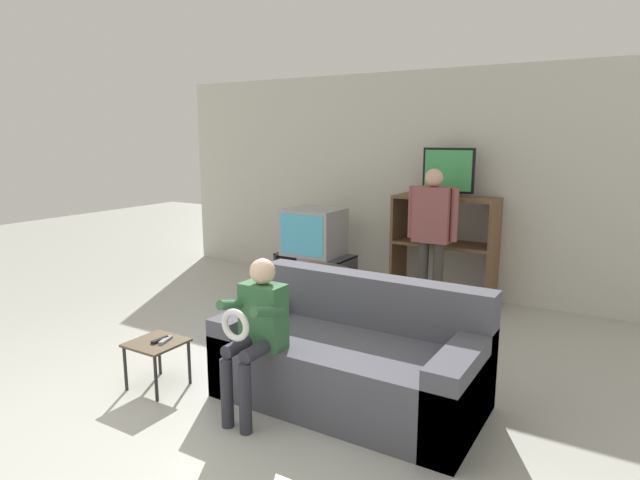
{
  "coord_description": "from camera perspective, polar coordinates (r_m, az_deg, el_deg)",
  "views": [
    {
      "loc": [
        2.62,
        -1.88,
        1.85
      ],
      "look_at": [
        0.08,
        2.29,
        0.9
      ],
      "focal_mm": 30.0,
      "sensor_mm": 36.0,
      "label": 1
    }
  ],
  "objects": [
    {
      "name": "couch",
      "position": [
        3.87,
        3.42,
        -12.7
      ],
      "size": [
        1.81,
        0.91,
        0.84
      ],
      "color": "#4C4C56",
      "rests_on": "ground_plane"
    },
    {
      "name": "television_main",
      "position": [
        6.37,
        -0.67,
        0.88
      ],
      "size": [
        0.66,
        0.54,
        0.55
      ],
      "color": "#9E9EA3",
      "rests_on": "tv_stand"
    },
    {
      "name": "wall_back",
      "position": [
        6.63,
        8.04,
        6.15
      ],
      "size": [
        6.4,
        0.06,
        2.6
      ],
      "color": "beige",
      "rests_on": "ground_plane"
    },
    {
      "name": "snack_table",
      "position": [
        4.21,
        -17.03,
        -10.98
      ],
      "size": [
        0.37,
        0.37,
        0.36
      ],
      "color": "brown",
      "rests_on": "ground_plane"
    },
    {
      "name": "television_flat",
      "position": [
        6.07,
        13.52,
        6.92
      ],
      "size": [
        0.57,
        0.2,
        0.53
      ],
      "color": "black",
      "rests_on": "media_shelf"
    },
    {
      "name": "remote_control_white",
      "position": [
        4.17,
        -16.14,
        -10.21
      ],
      "size": [
        0.08,
        0.15,
        0.02
      ],
      "primitive_type": "cube",
      "rotation": [
        0.0,
        0.0,
        0.29
      ],
      "color": "gray",
      "rests_on": "snack_table"
    },
    {
      "name": "remote_control_black",
      "position": [
        4.19,
        -16.69,
        -10.18
      ],
      "size": [
        0.04,
        0.15,
        0.02
      ],
      "primitive_type": "cube",
      "rotation": [
        0.0,
        0.0,
        -0.05
      ],
      "color": "black",
      "rests_on": "snack_table"
    },
    {
      "name": "person_standing_adult",
      "position": [
        5.66,
        11.87,
        1.34
      ],
      "size": [
        0.53,
        0.2,
        1.53
      ],
      "color": "#3D3833",
      "rests_on": "ground_plane"
    },
    {
      "name": "media_shelf",
      "position": [
        6.18,
        13.06,
        -0.83
      ],
      "size": [
        1.13,
        0.46,
        1.2
      ],
      "color": "brown",
      "rests_on": "ground_plane"
    },
    {
      "name": "tv_stand",
      "position": [
        6.49,
        -0.53,
        -3.51
      ],
      "size": [
        0.92,
        0.46,
        0.45
      ],
      "color": "#38383D",
      "rests_on": "ground_plane"
    },
    {
      "name": "ground_plane",
      "position": [
        3.71,
        -21.08,
        -19.64
      ],
      "size": [
        18.0,
        18.0,
        0.0
      ],
      "primitive_type": "plane",
      "color": "#ADADA3"
    },
    {
      "name": "folding_stool",
      "position": [
        5.19,
        1.01,
        -4.08
      ],
      "size": [
        0.45,
        0.45,
        0.59
      ],
      "color": "#B7B7BC",
      "rests_on": "ground_plane"
    },
    {
      "name": "person_seated_child",
      "position": [
        3.56,
        -6.83,
        -9.0
      ],
      "size": [
        0.33,
        0.43,
        1.07
      ],
      "color": "#2D2D38",
      "rests_on": "ground_plane"
    }
  ]
}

